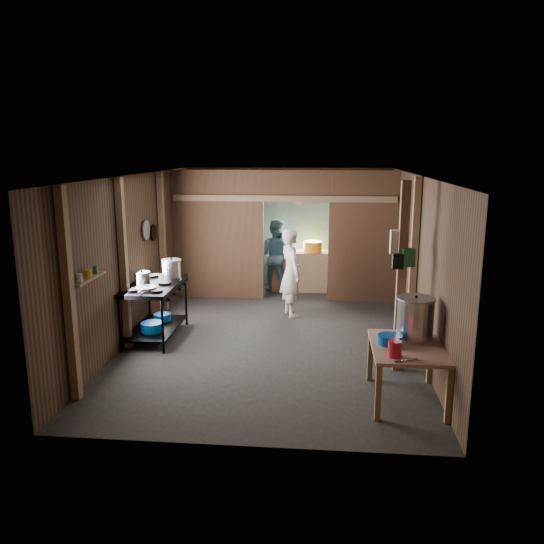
# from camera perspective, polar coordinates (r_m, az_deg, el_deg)

# --- Properties ---
(floor) EXTENTS (4.50, 7.00, 0.00)m
(floor) POSITION_cam_1_polar(r_m,az_deg,el_deg) (9.06, 0.12, -6.52)
(floor) COLOR black
(floor) RESTS_ON ground
(ceiling) EXTENTS (4.50, 7.00, 0.00)m
(ceiling) POSITION_cam_1_polar(r_m,az_deg,el_deg) (8.56, 0.13, 10.14)
(ceiling) COLOR #3C3B3B
(ceiling) RESTS_ON ground
(wall_back) EXTENTS (4.50, 0.00, 2.60)m
(wall_back) POSITION_cam_1_polar(r_m,az_deg,el_deg) (12.16, 1.66, 4.76)
(wall_back) COLOR #4E3621
(wall_back) RESTS_ON ground
(wall_front) EXTENTS (4.50, 0.00, 2.60)m
(wall_front) POSITION_cam_1_polar(r_m,az_deg,el_deg) (5.35, -3.36, -5.69)
(wall_front) COLOR #4E3621
(wall_front) RESTS_ON ground
(wall_left) EXTENTS (0.00, 7.00, 2.60)m
(wall_left) POSITION_cam_1_polar(r_m,az_deg,el_deg) (9.20, -13.98, 1.78)
(wall_left) COLOR #4E3621
(wall_left) RESTS_ON ground
(wall_right) EXTENTS (0.00, 7.00, 2.60)m
(wall_right) POSITION_cam_1_polar(r_m,az_deg,el_deg) (8.80, 14.87, 1.25)
(wall_right) COLOR #4E3621
(wall_right) RESTS_ON ground
(partition_left) EXTENTS (1.85, 0.10, 2.60)m
(partition_left) POSITION_cam_1_polar(r_m,az_deg,el_deg) (11.05, -5.68, 3.89)
(partition_left) COLOR brown
(partition_left) RESTS_ON floor
(partition_right) EXTENTS (1.35, 0.10, 2.60)m
(partition_right) POSITION_cam_1_polar(r_m,az_deg,el_deg) (10.88, 9.52, 3.64)
(partition_right) COLOR brown
(partition_right) RESTS_ON floor
(partition_header) EXTENTS (1.30, 0.10, 0.60)m
(partition_header) POSITION_cam_1_polar(r_m,az_deg,el_deg) (10.75, 2.57, 9.06)
(partition_header) COLOR brown
(partition_header) RESTS_ON wall_back
(turquoise_panel) EXTENTS (4.40, 0.06, 2.50)m
(turquoise_panel) POSITION_cam_1_polar(r_m,az_deg,el_deg) (12.11, 1.64, 4.49)
(turquoise_panel) COLOR #7CB2B0
(turquoise_panel) RESTS_ON wall_back
(back_counter) EXTENTS (1.20, 0.50, 0.85)m
(back_counter) POSITION_cam_1_polar(r_m,az_deg,el_deg) (11.76, 2.91, 0.14)
(back_counter) COLOR #8A6A4A
(back_counter) RESTS_ON floor
(wall_clock) EXTENTS (0.20, 0.03, 0.20)m
(wall_clock) POSITION_cam_1_polar(r_m,az_deg,el_deg) (11.98, 2.85, 7.52)
(wall_clock) COLOR beige
(wall_clock) RESTS_ON wall_back
(post_left_a) EXTENTS (0.10, 0.12, 2.60)m
(post_left_a) POSITION_cam_1_polar(r_m,az_deg,el_deg) (6.83, -20.56, -2.41)
(post_left_a) COLOR #8A6A4A
(post_left_a) RESTS_ON floor
(post_left_b) EXTENTS (0.10, 0.12, 2.60)m
(post_left_b) POSITION_cam_1_polar(r_m,az_deg,el_deg) (8.44, -15.30, 0.74)
(post_left_b) COLOR #8A6A4A
(post_left_b) RESTS_ON floor
(post_left_c) EXTENTS (0.10, 0.12, 2.60)m
(post_left_c) POSITION_cam_1_polar(r_m,az_deg,el_deg) (10.30, -11.43, 3.05)
(post_left_c) COLOR #8A6A4A
(post_left_c) RESTS_ON floor
(post_right) EXTENTS (0.10, 0.12, 2.60)m
(post_right) POSITION_cam_1_polar(r_m,az_deg,el_deg) (8.60, 14.62, 1.00)
(post_right) COLOR #8A6A4A
(post_right) RESTS_ON floor
(post_free) EXTENTS (0.12, 0.12, 2.60)m
(post_free) POSITION_cam_1_polar(r_m,az_deg,el_deg) (7.49, 13.42, -0.65)
(post_free) COLOR #8A6A4A
(post_free) RESTS_ON floor
(cross_beam) EXTENTS (4.40, 0.12, 0.12)m
(cross_beam) POSITION_cam_1_polar(r_m,az_deg,el_deg) (10.74, 1.20, 7.73)
(cross_beam) COLOR #8A6A4A
(cross_beam) RESTS_ON wall_left
(pan_lid_big) EXTENTS (0.03, 0.34, 0.34)m
(pan_lid_big) POSITION_cam_1_polar(r_m,az_deg,el_deg) (9.50, -13.07, 4.31)
(pan_lid_big) COLOR gray
(pan_lid_big) RESTS_ON wall_left
(pan_lid_small) EXTENTS (0.03, 0.30, 0.30)m
(pan_lid_small) POSITION_cam_1_polar(r_m,az_deg,el_deg) (9.89, -12.32, 4.09)
(pan_lid_small) COLOR black
(pan_lid_small) RESTS_ON wall_left
(wall_shelf) EXTENTS (0.14, 0.80, 0.03)m
(wall_shelf) POSITION_cam_1_polar(r_m,az_deg,el_deg) (7.24, -18.71, -0.64)
(wall_shelf) COLOR #8A6A4A
(wall_shelf) RESTS_ON wall_left
(jar_white) EXTENTS (0.07, 0.07, 0.10)m
(jar_white) POSITION_cam_1_polar(r_m,az_deg,el_deg) (7.00, -19.56, -0.59)
(jar_white) COLOR beige
(jar_white) RESTS_ON wall_shelf
(jar_yellow) EXTENTS (0.08, 0.08, 0.10)m
(jar_yellow) POSITION_cam_1_polar(r_m,az_deg,el_deg) (7.22, -18.74, -0.13)
(jar_yellow) COLOR orange
(jar_yellow) RESTS_ON wall_shelf
(jar_green) EXTENTS (0.06, 0.06, 0.10)m
(jar_green) POSITION_cam_1_polar(r_m,az_deg,el_deg) (7.42, -18.06, 0.24)
(jar_green) COLOR #1F6539
(jar_green) RESTS_ON wall_shelf
(bag_white) EXTENTS (0.22, 0.15, 0.32)m
(bag_white) POSITION_cam_1_polar(r_m,az_deg,el_deg) (7.46, 13.15, 3.08)
(bag_white) COLOR beige
(bag_white) RESTS_ON post_free
(bag_green) EXTENTS (0.16, 0.12, 0.24)m
(bag_green) POSITION_cam_1_polar(r_m,az_deg,el_deg) (7.38, 14.14, 1.49)
(bag_green) COLOR #1F6539
(bag_green) RESTS_ON post_free
(bag_black) EXTENTS (0.14, 0.10, 0.20)m
(bag_black) POSITION_cam_1_polar(r_m,az_deg,el_deg) (7.35, 13.06, 1.11)
(bag_black) COLOR black
(bag_black) RESTS_ON post_free
(gas_range) EXTENTS (0.78, 1.52, 0.90)m
(gas_range) POSITION_cam_1_polar(r_m,az_deg,el_deg) (8.97, -12.15, -4.00)
(gas_range) COLOR black
(gas_range) RESTS_ON floor
(prep_table) EXTENTS (0.86, 1.18, 0.70)m
(prep_table) POSITION_cam_1_polar(r_m,az_deg,el_deg) (6.88, 13.92, -10.24)
(prep_table) COLOR #A07858
(prep_table) RESTS_ON floor
(stove_pot_large) EXTENTS (0.32, 0.32, 0.33)m
(stove_pot_large) POSITION_cam_1_polar(r_m,az_deg,el_deg) (9.20, -10.47, 0.30)
(stove_pot_large) COLOR #BBBBC4
(stove_pot_large) RESTS_ON gas_range
(stove_pot_med) EXTENTS (0.28, 0.28, 0.22)m
(stove_pot_med) POSITION_cam_1_polar(r_m,az_deg,el_deg) (8.83, -13.49, -0.70)
(stove_pot_med) COLOR #BBBBC4
(stove_pot_med) RESTS_ON gas_range
(frying_pan) EXTENTS (0.33, 0.54, 0.07)m
(frying_pan) POSITION_cam_1_polar(r_m,az_deg,el_deg) (8.48, -13.10, -1.69)
(frying_pan) COLOR gray
(frying_pan) RESTS_ON gas_range
(blue_tub_front) EXTENTS (0.35, 0.35, 0.14)m
(blue_tub_front) POSITION_cam_1_polar(r_m,az_deg,el_deg) (8.84, -12.50, -5.64)
(blue_tub_front) COLOR #07418D
(blue_tub_front) RESTS_ON gas_range
(blue_tub_back) EXTENTS (0.29, 0.29, 0.12)m
(blue_tub_back) POSITION_cam_1_polar(r_m,az_deg,el_deg) (9.35, -11.46, -4.66)
(blue_tub_back) COLOR #07418D
(blue_tub_back) RESTS_ON gas_range
(stock_pot) EXTENTS (0.58, 0.58, 0.54)m
(stock_pot) POSITION_cam_1_polar(r_m,az_deg,el_deg) (6.96, 14.79, -4.77)
(stock_pot) COLOR #BBBBC4
(stock_pot) RESTS_ON prep_table
(wash_basin) EXTENTS (0.31, 0.31, 0.11)m
(wash_basin) POSITION_cam_1_polar(r_m,az_deg,el_deg) (6.75, 12.27, -6.94)
(wash_basin) COLOR #07418D
(wash_basin) RESTS_ON prep_table
(pink_bucket) EXTENTS (0.20, 0.20, 0.19)m
(pink_bucket) POSITION_cam_1_polar(r_m,az_deg,el_deg) (6.35, 12.76, -7.86)
(pink_bucket) COLOR red
(pink_bucket) RESTS_ON prep_table
(knife) EXTENTS (0.29, 0.16, 0.01)m
(knife) POSITION_cam_1_polar(r_m,az_deg,el_deg) (6.28, 13.90, -8.99)
(knife) COLOR #BBBBC4
(knife) RESTS_ON prep_table
(yellow_tub) EXTENTS (0.40, 0.40, 0.22)m
(yellow_tub) POSITION_cam_1_polar(r_m,az_deg,el_deg) (11.65, 4.31, 2.68)
(yellow_tub) COLOR orange
(yellow_tub) RESTS_ON back_counter
(cook) EXTENTS (0.59, 0.69, 1.61)m
(cook) POSITION_cam_1_polar(r_m,az_deg,el_deg) (9.85, 2.00, -0.07)
(cook) COLOR silver
(cook) RESTS_ON floor
(worker_back) EXTENTS (0.90, 0.79, 1.56)m
(worker_back) POSITION_cam_1_polar(r_m,az_deg,el_deg) (11.62, 0.37, 1.78)
(worker_back) COLOR slate
(worker_back) RESTS_ON floor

